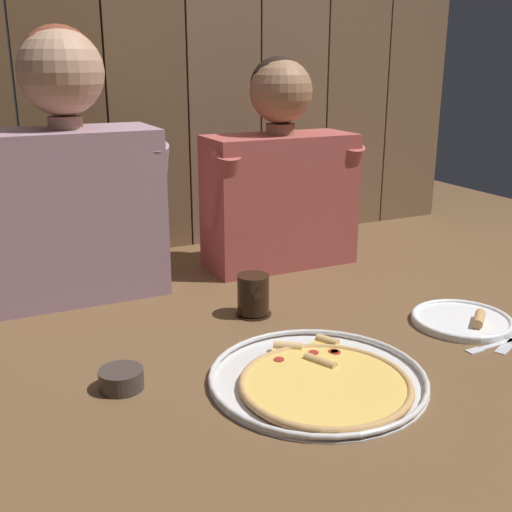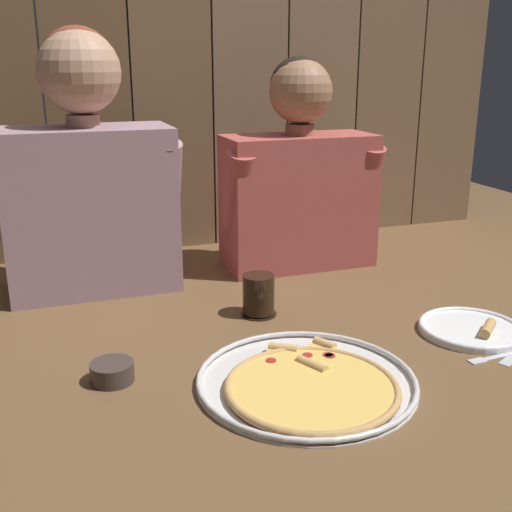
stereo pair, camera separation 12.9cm
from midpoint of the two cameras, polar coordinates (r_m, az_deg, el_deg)
ground_plane at (r=1.27m, az=4.15°, el=-9.16°), size 3.20×3.20×0.00m
pizza_tray at (r=1.16m, az=8.09°, el=-11.42°), size 0.40×0.40×0.03m
dinner_plate at (r=1.46m, az=21.51°, el=-6.26°), size 0.22×0.22×0.03m
drinking_glass at (r=1.44m, az=2.79°, el=-3.66°), size 0.09×0.09×0.10m
dipping_bowl at (r=1.18m, az=-9.93°, el=-10.44°), size 0.08×0.08×0.04m
table_fork at (r=1.36m, az=23.50°, el=-8.53°), size 0.13×0.02×0.01m
diner_left at (r=1.60m, az=-12.93°, el=7.23°), size 0.45×0.23×0.65m
diner_right at (r=1.76m, az=6.06°, el=7.25°), size 0.45×0.20×0.58m
wooden_backdrop_wall at (r=1.92m, az=-5.82°, el=18.12°), size 2.19×0.03×1.19m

